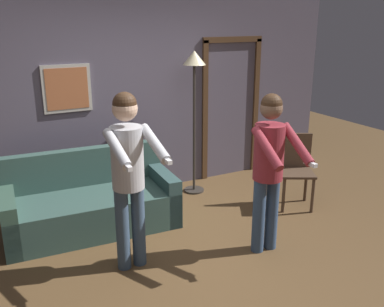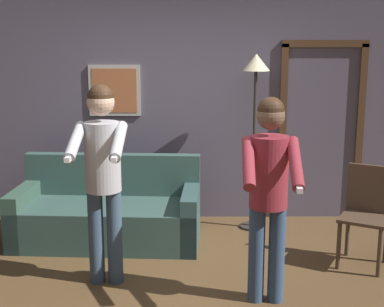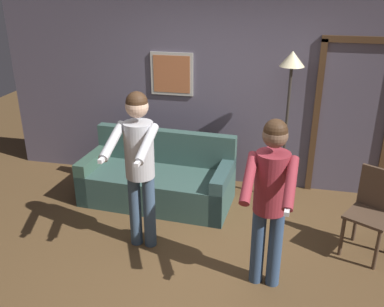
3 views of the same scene
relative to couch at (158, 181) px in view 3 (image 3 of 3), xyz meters
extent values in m
plane|color=brown|center=(0.78, -1.28, -0.28)|extent=(12.00, 12.00, 0.00)
cube|color=#574F60|center=(0.78, 0.80, 1.02)|extent=(6.40, 0.06, 2.60)
cube|color=#B7B2A8|center=(0.00, 0.76, 1.24)|extent=(0.59, 0.02, 0.58)
cube|color=#AE5F37|center=(0.00, 0.75, 1.24)|extent=(0.51, 0.01, 0.50)
cube|color=#4C331E|center=(1.93, 0.75, 0.74)|extent=(0.08, 0.04, 2.04)
cube|color=#4C331E|center=(2.38, 0.75, 1.76)|extent=(0.98, 0.04, 0.08)
cube|color=#35524A|center=(0.00, -0.04, -0.07)|extent=(1.95, 0.96, 0.42)
cube|color=#35524A|center=(0.02, 0.31, 0.37)|extent=(1.90, 0.25, 0.45)
cube|color=#355344|center=(-0.87, 0.01, 0.01)|extent=(0.21, 0.86, 0.58)
cube|color=#304C4B|center=(0.87, -0.10, 0.01)|extent=(0.21, 0.86, 0.58)
cylinder|color=#332D28|center=(1.56, 0.40, -0.27)|extent=(0.28, 0.28, 0.02)
cylinder|color=#332D28|center=(1.56, 0.40, 0.61)|extent=(0.04, 0.04, 1.73)
cone|color=#F9EAB7|center=(1.56, 0.40, 1.57)|extent=(0.30, 0.30, 0.18)
cylinder|color=#3A516B|center=(0.05, -0.99, 0.14)|extent=(0.13, 0.13, 0.83)
cylinder|color=#3A516B|center=(0.21, -0.99, 0.14)|extent=(0.13, 0.13, 0.83)
cylinder|color=#B2B2B7|center=(0.13, -0.99, 0.84)|extent=(0.30, 0.30, 0.59)
sphere|color=#D8AD8E|center=(0.13, -0.99, 1.30)|extent=(0.23, 0.23, 0.23)
sphere|color=#382314|center=(0.13, -0.99, 1.34)|extent=(0.22, 0.22, 0.22)
cylinder|color=#B2B2B7|center=(-0.04, -1.24, 1.02)|extent=(0.09, 0.52, 0.25)
cube|color=white|center=(-0.04, -1.48, 0.94)|extent=(0.04, 0.15, 0.04)
cylinder|color=#B2B2B7|center=(0.30, -1.24, 1.02)|extent=(0.09, 0.52, 0.25)
cube|color=white|center=(0.30, -1.48, 0.94)|extent=(0.04, 0.15, 0.04)
cylinder|color=#334B6D|center=(1.39, -1.34, 0.12)|extent=(0.13, 0.13, 0.79)
cylinder|color=#334B6D|center=(1.55, -1.35, 0.12)|extent=(0.13, 0.13, 0.79)
cylinder|color=maroon|center=(1.47, -1.34, 0.80)|extent=(0.30, 0.30, 0.56)
sphere|color=brown|center=(1.47, -1.34, 1.24)|extent=(0.22, 0.22, 0.22)
sphere|color=#382314|center=(1.47, -1.34, 1.28)|extent=(0.21, 0.21, 0.21)
cylinder|color=maroon|center=(1.29, -1.54, 0.92)|extent=(0.12, 0.47, 0.34)
cylinder|color=maroon|center=(1.62, -1.56, 0.92)|extent=(0.12, 0.47, 0.34)
cube|color=white|center=(1.61, -1.77, 0.79)|extent=(0.05, 0.15, 0.04)
cylinder|color=#4C3828|center=(2.22, -0.73, -0.05)|extent=(0.04, 0.04, 0.45)
cylinder|color=#4C3828|center=(2.54, -0.90, -0.05)|extent=(0.04, 0.04, 0.45)
cylinder|color=#4C3828|center=(2.40, -0.42, -0.05)|extent=(0.04, 0.04, 0.45)
cube|color=#4C3828|center=(2.47, -0.66, 0.19)|extent=(0.57, 0.57, 0.03)
cube|color=#4C3828|center=(2.56, -0.49, 0.43)|extent=(0.39, 0.23, 0.45)
camera|label=1|loc=(-1.08, -4.53, 2.07)|focal=40.00mm
camera|label=2|loc=(0.85, -5.35, 1.79)|focal=50.00mm
camera|label=3|loc=(1.52, -4.76, 2.48)|focal=40.00mm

